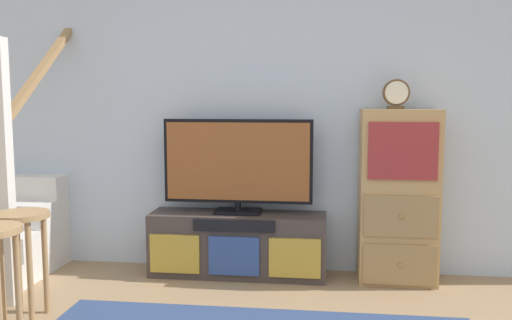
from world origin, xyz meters
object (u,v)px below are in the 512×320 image
at_px(side_cabinet, 398,197).
at_px(bar_stool_far, 23,239).
at_px(media_console, 238,244).
at_px(television, 238,163).
at_px(desk_clock, 396,94).

xyz_separation_m(side_cabinet, bar_stool_far, (-2.45, -1.01, -0.15)).
height_order(media_console, television, television).
height_order(television, side_cabinet, side_cabinet).
distance_m(television, bar_stool_far, 1.64).
bearing_deg(desk_clock, media_console, 179.77).
xyz_separation_m(desk_clock, bar_stool_far, (-2.41, -1.00, -0.92)).
distance_m(media_console, side_cabinet, 1.30).
relative_size(media_console, desk_clock, 6.29).
bearing_deg(desk_clock, television, 178.63).
bearing_deg(desk_clock, bar_stool_far, -157.52).
height_order(television, bar_stool_far, television).
distance_m(side_cabinet, desk_clock, 0.78).
height_order(television, desk_clock, desk_clock).
xyz_separation_m(television, desk_clock, (1.20, -0.03, 0.54)).
relative_size(media_console, television, 1.18).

